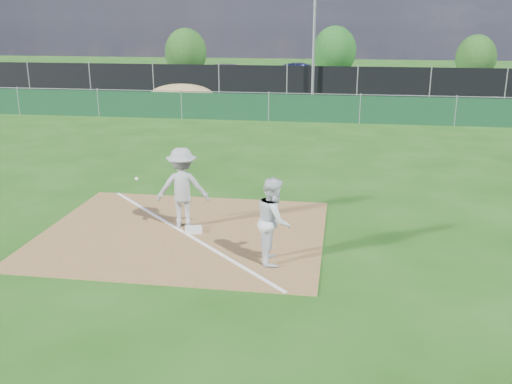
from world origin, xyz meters
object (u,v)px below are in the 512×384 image
Objects in this scene: light_pole at (314,26)px; tree_right at (476,58)px; car_left at (232,74)px; car_right at (404,80)px; first_base at (193,230)px; tree_mid at (335,51)px; play_at_first at (182,188)px; car_mid at (306,77)px; tree_left at (186,52)px; runner at (274,220)px.

light_pole is 15.31m from tree_right.
car_left is 0.93× the size of car_right.
light_pole is 22.01m from first_base.
tree_mid is 1.17× the size of tree_right.
play_at_first is at bearing 133.50° from first_base.
first_base is 0.08× the size of car_left.
car_right is 8.52m from tree_right.
car_mid is (5.03, -1.10, 0.02)m from car_left.
play_at_first is (-0.30, 0.32, 0.84)m from first_base.
tree_right is (11.58, 6.47, 0.88)m from car_mid.
car_mid is 11.19m from tree_left.
runner is 34.93m from tree_right.
car_left is at bearing 99.33° from first_base.
light_pole is at bearing -94.43° from tree_mid.
play_at_first is at bearing 45.73° from runner.
tree_left is (-4.44, 4.77, 1.10)m from car_left.
tree_mid is (0.33, 34.83, 1.16)m from runner.
light_pole is 4.52× the size of play_at_first.
car_mid is 1.28× the size of tree_mid.
first_base is 0.07× the size of car_right.
tree_left is at bearing 135.69° from light_pole.
tree_mid is at bearing -52.05° from car_left.
car_right is at bearing -18.99° from runner.
first_base is at bearing 47.86° from runner.
car_mid is 8.19m from tree_mid.
tree_left reaches higher than car_left.
tree_right reaches higher than first_base.
car_right is at bearing -103.46° from car_left.
runner reaches higher than first_base.
tree_right is at bearing 1.65° from tree_left.
first_base is (-1.30, -21.62, -3.94)m from light_pole.
tree_left is (-10.73, 32.75, 1.08)m from runner.
car_mid is 1.50× the size of tree_right.
light_pole reaches higher than tree_mid.
car_right is (4.81, 26.93, -0.09)m from runner.
runner is (0.60, -22.86, -3.18)m from light_pole.
tree_mid is at bearing 30.06° from car_right.
car_mid reaches higher than car_left.
tree_mid is (-4.48, 7.90, 1.25)m from car_right.
first_base is at bearing -110.82° from tree_right.
tree_mid is at bearing 171.60° from tree_right.
light_pole is 5.17m from car_mid.
runner reaches higher than car_mid.
tree_right reaches higher than runner.
light_pole is at bearing -140.01° from car_left.
play_at_first is 25.34m from car_mid.
first_base is at bearing -93.79° from tree_mid.
play_at_first is 0.46× the size of tree_mid.
car_mid is at bearing -31.81° from tree_left.
runner is 0.43× the size of tree_mid.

